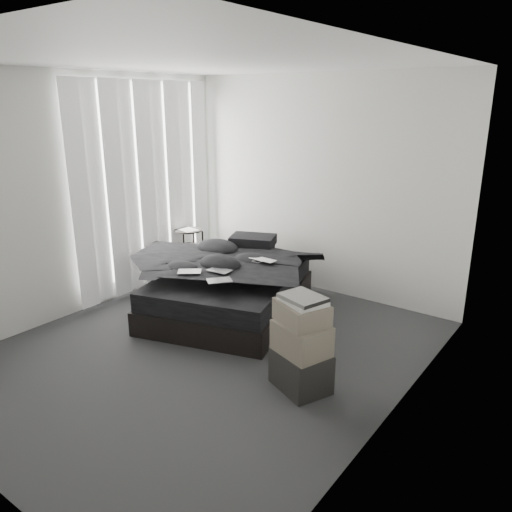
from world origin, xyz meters
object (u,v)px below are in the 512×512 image
Objects in this scene: bed at (230,300)px; box_lower at (301,370)px; side_stand at (189,254)px; laptop at (260,255)px.

box_lower is (1.48, -0.87, 0.04)m from bed.
bed is 1.28m from side_stand.
laptop is at bearing 138.68° from box_lower.
laptop reaches higher than side_stand.
box_lower is (1.16, -1.02, -0.52)m from laptop.
box_lower is at bearing -47.28° from bed.
box_lower is (2.62, -1.42, -0.16)m from side_stand.
side_stand is 1.46× the size of box_lower.
side_stand is (-1.14, 0.55, 0.20)m from bed.
laptop is 0.46× the size of side_stand.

